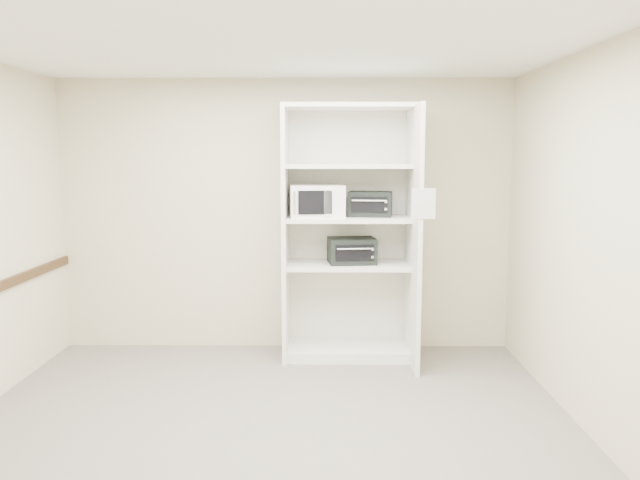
{
  "coord_description": "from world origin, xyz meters",
  "views": [
    {
      "loc": [
        0.4,
        -4.23,
        1.94
      ],
      "look_at": [
        0.35,
        1.42,
        1.18
      ],
      "focal_mm": 35.0,
      "sensor_mm": 36.0,
      "label": 1
    }
  ],
  "objects_px": {
    "microwave": "(317,201)",
    "toaster_oven_lower": "(352,251)",
    "shelving_unit": "(353,241)",
    "toaster_oven_upper": "(370,204)"
  },
  "relations": [
    {
      "from": "microwave",
      "to": "toaster_oven_lower",
      "type": "height_order",
      "value": "microwave"
    },
    {
      "from": "toaster_oven_upper",
      "to": "toaster_oven_lower",
      "type": "relative_size",
      "value": 0.93
    },
    {
      "from": "toaster_oven_upper",
      "to": "toaster_oven_lower",
      "type": "height_order",
      "value": "toaster_oven_upper"
    },
    {
      "from": "shelving_unit",
      "to": "microwave",
      "type": "relative_size",
      "value": 4.79
    },
    {
      "from": "shelving_unit",
      "to": "toaster_oven_upper",
      "type": "relative_size",
      "value": 5.9
    },
    {
      "from": "microwave",
      "to": "toaster_oven_upper",
      "type": "distance_m",
      "value": 0.52
    },
    {
      "from": "shelving_unit",
      "to": "toaster_oven_upper",
      "type": "distance_m",
      "value": 0.4
    },
    {
      "from": "microwave",
      "to": "toaster_oven_upper",
      "type": "bearing_deg",
      "value": 3.21
    },
    {
      "from": "shelving_unit",
      "to": "microwave",
      "type": "bearing_deg",
      "value": -174.37
    },
    {
      "from": "toaster_oven_upper",
      "to": "shelving_unit",
      "type": "bearing_deg",
      "value": -157.15
    }
  ]
}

